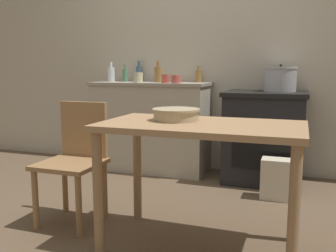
# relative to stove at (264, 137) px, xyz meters

# --- Properties ---
(ground_plane) EXTENTS (14.00, 14.00, 0.00)m
(ground_plane) POSITION_rel_stove_xyz_m (-0.69, -1.27, -0.42)
(ground_plane) COLOR brown
(wall_back) EXTENTS (8.00, 0.07, 2.55)m
(wall_back) POSITION_rel_stove_xyz_m (-0.69, 0.32, 0.85)
(wall_back) COLOR beige
(wall_back) RESTS_ON ground_plane
(counter_cabinet) EXTENTS (1.20, 0.52, 0.92)m
(counter_cabinet) POSITION_rel_stove_xyz_m (-1.15, 0.04, 0.03)
(counter_cabinet) COLOR #B2A893
(counter_cabinet) RESTS_ON ground_plane
(stove) EXTENTS (0.74, 0.60, 0.85)m
(stove) POSITION_rel_stove_xyz_m (0.00, 0.00, 0.00)
(stove) COLOR black
(stove) RESTS_ON ground_plane
(work_table) EXTENTS (1.14, 0.63, 0.75)m
(work_table) POSITION_rel_stove_xyz_m (-0.22, -1.49, 0.21)
(work_table) COLOR #A87F56
(work_table) RESTS_ON ground_plane
(chair) EXTENTS (0.40, 0.40, 0.82)m
(chair) POSITION_rel_stove_xyz_m (-1.14, -1.37, 0.02)
(chair) COLOR #997047
(chair) RESTS_ON ground_plane
(flour_sack) EXTENTS (0.24, 0.17, 0.33)m
(flour_sack) POSITION_rel_stove_xyz_m (0.15, -0.46, -0.26)
(flour_sack) COLOR beige
(flour_sack) RESTS_ON ground_plane
(stock_pot) EXTENTS (0.30, 0.30, 0.25)m
(stock_pot) POSITION_rel_stove_xyz_m (0.12, 0.07, 0.53)
(stock_pot) COLOR #A8A8AD
(stock_pot) RESTS_ON stove
(mixing_bowl_large) EXTENTS (0.29, 0.29, 0.07)m
(mixing_bowl_large) POSITION_rel_stove_xyz_m (-0.39, -1.43, 0.36)
(mixing_bowl_large) COLOR tan
(mixing_bowl_large) RESTS_ON work_table
(bottle_far_left) EXTENTS (0.08, 0.08, 0.22)m
(bottle_far_left) POSITION_rel_stove_xyz_m (-1.08, 0.06, 0.57)
(bottle_far_left) COLOR olive
(bottle_far_left) RESTS_ON counter_cabinet
(bottle_left) EXTENTS (0.06, 0.06, 0.16)m
(bottle_left) POSITION_rel_stove_xyz_m (-0.69, 0.20, 0.56)
(bottle_left) COLOR olive
(bottle_left) RESTS_ON counter_cabinet
(bottle_mid_left) EXTENTS (0.06, 0.06, 0.22)m
(bottle_mid_left) POSITION_rel_stove_xyz_m (-1.36, 0.21, 0.58)
(bottle_mid_left) COLOR #3D5675
(bottle_mid_left) RESTS_ON counter_cabinet
(bottle_center_left) EXTENTS (0.08, 0.08, 0.21)m
(bottle_center_left) POSITION_rel_stove_xyz_m (-1.63, 0.08, 0.57)
(bottle_center_left) COLOR silver
(bottle_center_left) RESTS_ON counter_cabinet
(bottle_center) EXTENTS (0.06, 0.06, 0.18)m
(bottle_center) POSITION_rel_stove_xyz_m (-1.48, 0.12, 0.56)
(bottle_center) COLOR #517F5B
(bottle_center) RESTS_ON counter_cabinet
(cup_center_right) EXTENTS (0.09, 0.09, 0.10)m
(cup_center_right) POSITION_rel_stove_xyz_m (-1.22, -0.12, 0.54)
(cup_center_right) COLOR beige
(cup_center_right) RESTS_ON counter_cabinet
(cup_mid_right) EXTENTS (0.09, 0.09, 0.08)m
(cup_mid_right) POSITION_rel_stove_xyz_m (-0.82, -0.13, 0.53)
(cup_mid_right) COLOR #B74C42
(cup_mid_right) RESTS_ON counter_cabinet
(cup_right) EXTENTS (0.08, 0.08, 0.08)m
(cup_right) POSITION_rel_stove_xyz_m (-0.95, -0.09, 0.53)
(cup_right) COLOR #B74C42
(cup_right) RESTS_ON counter_cabinet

